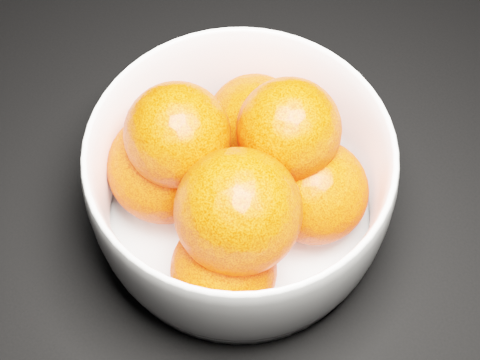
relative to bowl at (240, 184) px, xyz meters
The scene contains 2 objects.
bowl is the anchor object (origin of this frame).
orange_pile 0.02m from the bowl, 111.58° to the right, with size 0.19×0.20×0.14m.
Camera 1 is at (-0.09, 0.05, 0.51)m, focal length 50.00 mm.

